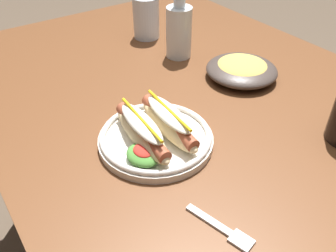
{
  "coord_description": "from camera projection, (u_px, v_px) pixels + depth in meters",
  "views": [
    {
      "loc": [
        0.54,
        -0.48,
        1.21
      ],
      "look_at": [
        0.08,
        -0.15,
        0.77
      ],
      "focal_mm": 38.35,
      "sensor_mm": 36.0,
      "label": 1
    }
  ],
  "objects": [
    {
      "name": "water_cup",
      "position": [
        146.0,
        18.0,
        1.1
      ],
      "size": [
        0.08,
        0.08,
        0.13
      ],
      "primitive_type": "cylinder",
      "color": "silver",
      "rests_on": "dining_table"
    },
    {
      "name": "dining_table",
      "position": [
        199.0,
        128.0,
        0.91
      ],
      "size": [
        1.39,
        0.95,
        0.74
      ],
      "color": "brown",
      "rests_on": "ground_plane"
    },
    {
      "name": "side_bowl",
      "position": [
        242.0,
        69.0,
        0.92
      ],
      "size": [
        0.18,
        0.18,
        0.05
      ],
      "color": "#423833",
      "rests_on": "dining_table"
    },
    {
      "name": "glass_bottle",
      "position": [
        179.0,
        29.0,
        0.99
      ],
      "size": [
        0.07,
        0.07,
        0.21
      ],
      "color": "silver",
      "rests_on": "dining_table"
    },
    {
      "name": "fork",
      "position": [
        224.0,
        230.0,
        0.56
      ],
      "size": [
        0.12,
        0.05,
        0.0
      ],
      "rotation": [
        0.0,
        0.0,
        0.25
      ],
      "color": "silver",
      "rests_on": "dining_table"
    },
    {
      "name": "hot_dog_plate",
      "position": [
        155.0,
        133.0,
        0.71
      ],
      "size": [
        0.23,
        0.23,
        0.08
      ],
      "color": "silver",
      "rests_on": "dining_table"
    }
  ]
}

